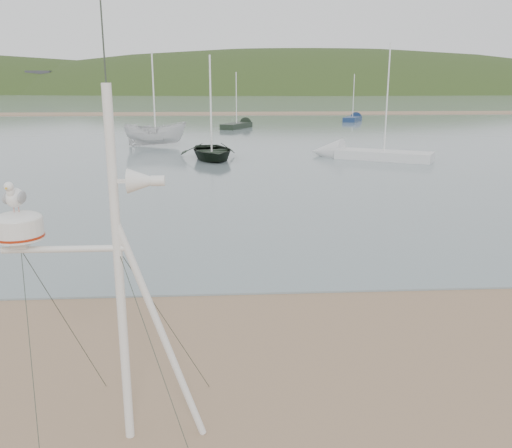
{
  "coord_description": "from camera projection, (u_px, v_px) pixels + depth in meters",
  "views": [
    {
      "loc": [
        1.97,
        -6.8,
        4.43
      ],
      "look_at": [
        2.45,
        1.0,
        2.36
      ],
      "focal_mm": 38.0,
      "sensor_mm": 36.0,
      "label": 1
    }
  ],
  "objects": [
    {
      "name": "mast_rig",
      "position": [
        118.0,
        347.0,
        6.59
      ],
      "size": [
        2.38,
        2.54,
        5.36
      ],
      "color": "silver",
      "rests_on": "ground"
    },
    {
      "name": "sailboat_dark_mid",
      "position": [
        243.0,
        125.0,
        53.04
      ],
      "size": [
        3.88,
        5.62,
        5.65
      ],
      "color": "black",
      "rests_on": "ground"
    },
    {
      "name": "sailboat_blue_far",
      "position": [
        355.0,
        118.0,
        62.27
      ],
      "size": [
        3.58,
        5.6,
        5.57
      ],
      "color": "navy",
      "rests_on": "ground"
    },
    {
      "name": "sandbar",
      "position": [
        208.0,
        114.0,
        75.1
      ],
      "size": [
        560.0,
        7.0,
        0.07
      ],
      "primitive_type": "cube",
      "color": "#85674D",
      "rests_on": "water"
    },
    {
      "name": "boat_white",
      "position": [
        155.0,
        115.0,
        37.19
      ],
      "size": [
        1.73,
        1.69,
        4.32
      ],
      "primitive_type": "imported",
      "rotation": [
        0.0,
        0.0,
        1.53
      ],
      "color": "silver",
      "rests_on": "water"
    },
    {
      "name": "water",
      "position": [
        214.0,
        99.0,
        134.94
      ],
      "size": [
        560.0,
        256.0,
        0.04
      ],
      "primitive_type": "cube",
      "color": "slate",
      "rests_on": "ground"
    },
    {
      "name": "ground",
      "position": [
        86.0,
        408.0,
        7.57
      ],
      "size": [
        560.0,
        560.0,
        0.0
      ],
      "primitive_type": "plane",
      "color": "#85674D",
      "rests_on": "ground"
    },
    {
      "name": "far_cottages",
      "position": [
        224.0,
        82.0,
        195.86
      ],
      "size": [
        294.4,
        6.3,
        8.0
      ],
      "color": "silver",
      "rests_on": "ground"
    },
    {
      "name": "boat_dark",
      "position": [
        211.0,
        119.0,
        30.74
      ],
      "size": [
        3.41,
        1.5,
        4.62
      ],
      "primitive_type": "imported",
      "rotation": [
        0.0,
        0.0,
        0.17
      ],
      "color": "black",
      "rests_on": "water"
    },
    {
      "name": "sailboat_white_near",
      "position": [
        352.0,
        153.0,
        31.94
      ],
      "size": [
        7.05,
        4.97,
        7.06
      ],
      "color": "silver",
      "rests_on": "ground"
    },
    {
      "name": "hill_ridge",
      "position": [
        260.0,
        137.0,
        240.47
      ],
      "size": [
        620.0,
        180.0,
        80.0
      ],
      "color": "#223315",
      "rests_on": "ground"
    }
  ]
}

